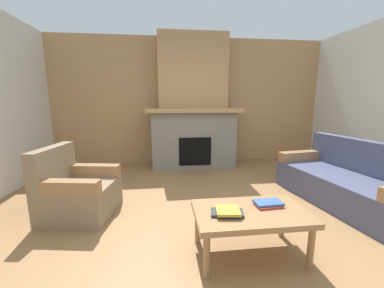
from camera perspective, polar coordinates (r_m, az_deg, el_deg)
name	(u,v)px	position (r m, az deg, el deg)	size (l,w,h in m)	color
ground	(222,229)	(2.78, 7.30, -19.70)	(9.00, 9.00, 0.00)	olive
wall_back_wood_panel	(191,102)	(5.35, -0.33, 10.18)	(6.00, 0.12, 2.70)	tan
fireplace	(193,111)	(4.98, 0.17, 7.99)	(1.90, 0.82, 2.70)	gray
couch	(347,183)	(3.89, 33.36, -7.79)	(1.09, 1.90, 0.85)	#474C6B
armchair	(77,192)	(3.25, -26.09, -10.35)	(0.87, 0.87, 0.85)	#847056
coffee_table	(250,216)	(2.26, 13.92, -16.57)	(1.00, 0.60, 0.43)	#997047
book_stack_near_edge	(227,212)	(2.12, 8.55, -15.90)	(0.30, 0.21, 0.05)	#2D2D33
book_stack_center	(268,204)	(2.36, 17.93, -13.58)	(0.26, 0.18, 0.04)	#B23833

